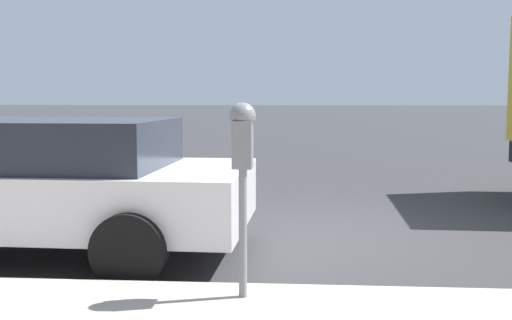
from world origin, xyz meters
TOP-DOWN VIEW (x-y plane):
  - ground_plane at (0.00, 0.00)m, footprint 220.00×220.00m
  - parking_meter at (-2.52, 0.55)m, footprint 0.21×0.19m
  - car_white at (-0.97, 2.87)m, footprint 2.27×4.57m

SIDE VIEW (x-z plane):
  - ground_plane at x=0.00m, z-range 0.00..0.00m
  - car_white at x=-0.97m, z-range 0.05..1.42m
  - parking_meter at x=-2.52m, z-range 0.50..1.92m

